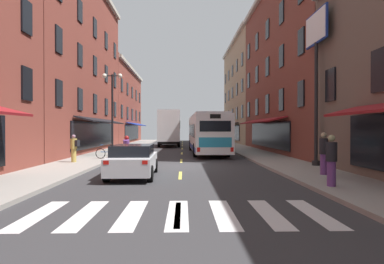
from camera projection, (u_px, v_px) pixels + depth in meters
ground_plane at (181, 167)px, 17.77m from camera, size 34.80×80.00×0.10m
lane_centre_dashes at (181, 167)px, 17.52m from camera, size 0.14×73.90×0.01m
crosswalk_near at (178, 214)px, 7.77m from camera, size 7.10×2.80×0.01m
sidewalk_left at (72, 165)px, 17.61m from camera, size 3.00×80.00×0.14m
sidewalk_right at (288, 165)px, 17.92m from camera, size 3.00×80.00×0.14m
storefront_row_right at (367, 52)px, 19.90m from camera, size 9.44×79.90×14.94m
billboard_sign at (316, 49)px, 16.88m from camera, size 0.40×2.58×8.01m
transit_bus at (207, 133)px, 27.09m from camera, size 2.81×11.97×3.23m
box_truck at (169, 129)px, 38.07m from camera, size 2.67×8.47×4.11m
sedan_near at (133, 160)px, 13.79m from camera, size 1.94×4.25×1.37m
sedan_mid at (173, 138)px, 49.09m from camera, size 1.99×4.50×1.44m
motorcycle_rider at (127, 152)px, 18.44m from camera, size 0.62×2.07×1.66m
bicycle_near at (108, 153)px, 20.78m from camera, size 1.70×0.48×0.91m
pedestrian_near at (74, 148)px, 18.60m from camera, size 0.52×0.40×1.58m
pedestrian_mid at (331, 160)px, 10.75m from camera, size 0.36×0.36×1.70m
pedestrian_far at (324, 153)px, 13.50m from camera, size 0.36×0.36×1.76m
street_lamp_twin at (112, 110)px, 23.07m from camera, size 1.42×0.32×5.84m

